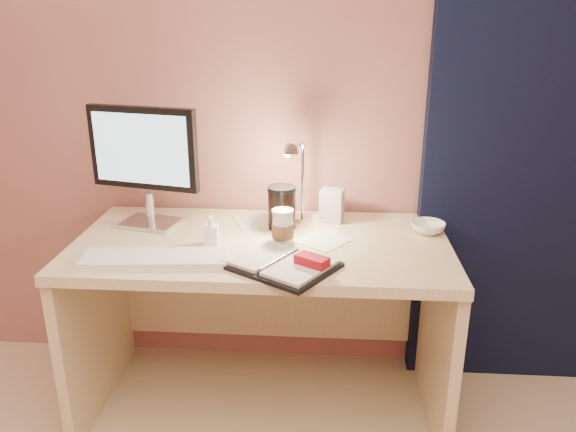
# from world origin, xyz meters

# --- Properties ---
(room) EXTENTS (3.50, 3.50, 3.50)m
(room) POSITION_xyz_m (0.95, 1.69, 1.14)
(room) COLOR #C6B28E
(room) RESTS_ON ground
(desk) EXTENTS (1.40, 0.70, 0.73)m
(desk) POSITION_xyz_m (0.00, 1.45, 0.50)
(desk) COLOR beige
(desk) RESTS_ON ground
(monitor) EXTENTS (0.44, 0.20, 0.47)m
(monitor) POSITION_xyz_m (-0.46, 1.52, 1.01)
(monitor) COLOR silver
(monitor) RESTS_ON desk
(keyboard) EXTENTS (0.51, 0.19, 0.02)m
(keyboard) POSITION_xyz_m (-0.34, 1.18, 0.74)
(keyboard) COLOR white
(keyboard) RESTS_ON desk
(planner) EXTENTS (0.44, 0.41, 0.06)m
(planner) POSITION_xyz_m (0.10, 1.16, 0.74)
(planner) COLOR black
(planner) RESTS_ON desk
(paper_a) EXTENTS (0.19, 0.19, 0.00)m
(paper_a) POSITION_xyz_m (0.24, 1.43, 0.73)
(paper_a) COLOR silver
(paper_a) RESTS_ON desk
(paper_b) EXTENTS (0.23, 0.23, 0.00)m
(paper_b) POSITION_xyz_m (0.23, 1.40, 0.73)
(paper_b) COLOR silver
(paper_b) RESTS_ON desk
(paper_c) EXTENTS (0.19, 0.19, 0.00)m
(paper_c) POSITION_xyz_m (-0.05, 1.58, 0.73)
(paper_c) COLOR silver
(paper_c) RESTS_ON desk
(coffee_cup) EXTENTS (0.08, 0.08, 0.13)m
(coffee_cup) POSITION_xyz_m (0.08, 1.37, 0.79)
(coffee_cup) COLOR white
(coffee_cup) RESTS_ON desk
(bowl) EXTENTS (0.16, 0.16, 0.04)m
(bowl) POSITION_xyz_m (0.63, 1.51, 0.75)
(bowl) COLOR silver
(bowl) RESTS_ON desk
(lotion_bottle) EXTENTS (0.05, 0.05, 0.11)m
(lotion_bottle) POSITION_xyz_m (-0.18, 1.34, 0.78)
(lotion_bottle) COLOR white
(lotion_bottle) RESTS_ON desk
(dark_jar) EXTENTS (0.11, 0.11, 0.15)m
(dark_jar) POSITION_xyz_m (0.07, 1.52, 0.81)
(dark_jar) COLOR black
(dark_jar) RESTS_ON desk
(product_box) EXTENTS (0.10, 0.09, 0.14)m
(product_box) POSITION_xyz_m (0.26, 1.61, 0.80)
(product_box) COLOR beige
(product_box) RESTS_ON desk
(desk_lamp) EXTENTS (0.13, 0.21, 0.34)m
(desk_lamp) POSITION_xyz_m (0.17, 1.54, 0.94)
(desk_lamp) COLOR silver
(desk_lamp) RESTS_ON desk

